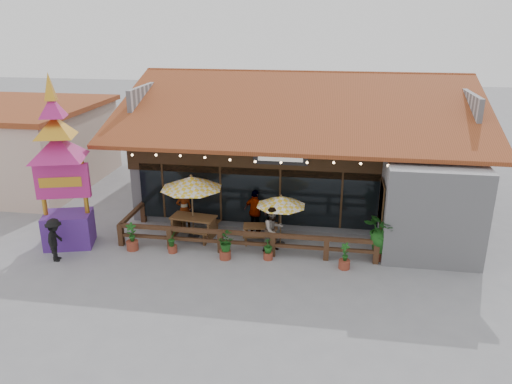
% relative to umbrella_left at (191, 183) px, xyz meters
% --- Properties ---
extents(ground, '(100.00, 100.00, 0.00)m').
position_rel_umbrella_left_xyz_m(ground, '(3.91, -0.73, -2.33)').
color(ground, gray).
rests_on(ground, ground).
extents(restaurant_building, '(15.50, 14.73, 6.09)m').
position_rel_umbrella_left_xyz_m(restaurant_building, '(4.17, 5.88, -0.12)').
color(restaurant_building, '#B5B4BA').
rests_on(restaurant_building, ground).
extents(patio_railing, '(10.00, 2.60, 0.92)m').
position_rel_umbrella_left_xyz_m(patio_railing, '(1.66, -0.99, -1.71)').
color(patio_railing, '#452D18').
rests_on(patio_railing, ground).
extents(neighbor_building, '(8.40, 8.40, 4.22)m').
position_rel_umbrella_left_xyz_m(neighbor_building, '(-11.09, 5.27, -0.19)').
color(neighbor_building, beige).
rests_on(neighbor_building, ground).
extents(umbrella_left, '(3.05, 3.05, 2.67)m').
position_rel_umbrella_left_xyz_m(umbrella_left, '(0.00, 0.00, 0.00)').
color(umbrella_left, brown).
rests_on(umbrella_left, ground).
extents(umbrella_right, '(2.55, 2.55, 2.09)m').
position_rel_umbrella_left_xyz_m(umbrella_right, '(3.59, -0.17, -0.51)').
color(umbrella_right, brown).
rests_on(umbrella_right, ground).
extents(picnic_table_left, '(1.99, 1.78, 0.87)m').
position_rel_umbrella_left_xyz_m(picnic_table_left, '(0.01, 0.04, -1.74)').
color(picnic_table_left, brown).
rests_on(picnic_table_left, ground).
extents(picnic_table_right, '(1.51, 1.35, 0.66)m').
position_rel_umbrella_left_xyz_m(picnic_table_right, '(2.76, 0.05, -1.88)').
color(picnic_table_right, brown).
rests_on(picnic_table_right, ground).
extents(thai_sign_tower, '(3.29, 3.29, 7.19)m').
position_rel_umbrella_left_xyz_m(thai_sign_tower, '(-4.59, -1.51, 1.47)').
color(thai_sign_tower, '#4C2280').
rests_on(thai_sign_tower, ground).
extents(tropical_plant, '(1.84, 1.91, 2.03)m').
position_rel_umbrella_left_xyz_m(tropical_plant, '(7.44, -0.87, -1.16)').
color(tropical_plant, brown).
rests_on(tropical_plant, ground).
extents(diner_a, '(0.77, 0.67, 1.78)m').
position_rel_umbrella_left_xyz_m(diner_a, '(-0.59, 0.75, -1.44)').
color(diner_a, '#372111').
rests_on(diner_a, ground).
extents(diner_b, '(1.10, 1.09, 1.79)m').
position_rel_umbrella_left_xyz_m(diner_b, '(3.37, -0.81, -1.43)').
color(diner_b, '#372111').
rests_on(diner_b, ground).
extents(diner_c, '(1.16, 0.87, 1.83)m').
position_rel_umbrella_left_xyz_m(diner_c, '(2.42, 0.89, -1.41)').
color(diner_c, '#372111').
rests_on(diner_c, ground).
extents(pedestrian, '(0.83, 1.17, 1.64)m').
position_rel_umbrella_left_xyz_m(pedestrian, '(-4.41, -2.81, -1.50)').
color(pedestrian, black).
rests_on(pedestrian, ground).
extents(planter_a, '(0.46, 0.46, 1.12)m').
position_rel_umbrella_left_xyz_m(planter_a, '(-2.00, -1.55, -1.86)').
color(planter_a, brown).
rests_on(planter_a, ground).
extents(planter_b, '(0.38, 0.40, 0.86)m').
position_rel_umbrella_left_xyz_m(planter_b, '(-0.40, -1.53, -1.94)').
color(planter_b, brown).
rests_on(planter_b, ground).
extents(planter_c, '(0.83, 0.84, 1.04)m').
position_rel_umbrella_left_xyz_m(planter_c, '(1.70, -1.74, -1.74)').
color(planter_c, brown).
rests_on(planter_c, ground).
extents(planter_d, '(0.45, 0.45, 0.85)m').
position_rel_umbrella_left_xyz_m(planter_d, '(3.28, -1.53, -1.92)').
color(planter_d, brown).
rests_on(planter_d, ground).
extents(planter_e, '(0.43, 0.41, 1.00)m').
position_rel_umbrella_left_xyz_m(planter_e, '(6.07, -1.81, -1.91)').
color(planter_e, brown).
rests_on(planter_e, ground).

